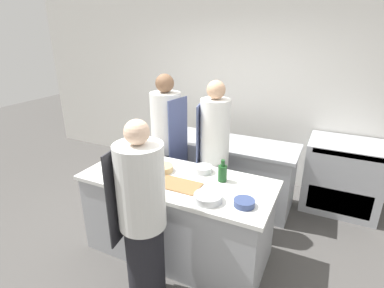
{
  "coord_description": "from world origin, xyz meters",
  "views": [
    {
      "loc": [
        1.32,
        -2.34,
        2.31
      ],
      "look_at": [
        0.0,
        0.35,
        1.14
      ],
      "focal_mm": 28.0,
      "sensor_mm": 36.0,
      "label": 1
    }
  ],
  "objects_px": {
    "bottle_wine": "(106,173)",
    "bowl_prep_small": "(208,198)",
    "bowl_ceramic_blue": "(244,203)",
    "chef_at_pass_far": "(214,158)",
    "cup": "(151,158)",
    "bowl_mixing_large": "(203,169)",
    "bottle_vinegar": "(223,173)",
    "bowl_wooden_salad": "(162,168)",
    "chef_at_stove": "(167,145)",
    "chef_at_prep_near": "(142,218)",
    "oven_range": "(342,176)",
    "bottle_olive_oil": "(141,153)"
  },
  "relations": [
    {
      "from": "bowl_prep_small",
      "to": "chef_at_pass_far",
      "type": "bearing_deg",
      "value": 108.84
    },
    {
      "from": "cup",
      "to": "bowl_wooden_salad",
      "type": "bearing_deg",
      "value": -33.38
    },
    {
      "from": "cup",
      "to": "chef_at_pass_far",
      "type": "bearing_deg",
      "value": 27.39
    },
    {
      "from": "bottle_wine",
      "to": "bowl_mixing_large",
      "type": "height_order",
      "value": "bottle_wine"
    },
    {
      "from": "bowl_prep_small",
      "to": "bowl_ceramic_blue",
      "type": "xyz_separation_m",
      "value": [
        0.31,
        0.07,
        -0.0
      ]
    },
    {
      "from": "chef_at_pass_far",
      "to": "bowl_mixing_large",
      "type": "height_order",
      "value": "chef_at_pass_far"
    },
    {
      "from": "bottle_wine",
      "to": "bowl_wooden_salad",
      "type": "relative_size",
      "value": 0.92
    },
    {
      "from": "bowl_mixing_large",
      "to": "bowl_wooden_salad",
      "type": "height_order",
      "value": "bowl_mixing_large"
    },
    {
      "from": "bottle_vinegar",
      "to": "bowl_wooden_salad",
      "type": "relative_size",
      "value": 0.98
    },
    {
      "from": "bowl_prep_small",
      "to": "bowl_wooden_salad",
      "type": "bearing_deg",
      "value": 153.61
    },
    {
      "from": "bottle_olive_oil",
      "to": "bottle_wine",
      "type": "height_order",
      "value": "bottle_olive_oil"
    },
    {
      "from": "oven_range",
      "to": "bottle_olive_oil",
      "type": "bearing_deg",
      "value": -142.59
    },
    {
      "from": "chef_at_stove",
      "to": "bowl_wooden_salad",
      "type": "bearing_deg",
      "value": 36.91
    },
    {
      "from": "bowl_mixing_large",
      "to": "bowl_prep_small",
      "type": "xyz_separation_m",
      "value": [
        0.27,
        -0.5,
        0.0
      ]
    },
    {
      "from": "bottle_wine",
      "to": "bowl_mixing_large",
      "type": "relative_size",
      "value": 1.07
    },
    {
      "from": "bowl_mixing_large",
      "to": "bottle_wine",
      "type": "bearing_deg",
      "value": -143.24
    },
    {
      "from": "bottle_wine",
      "to": "bowl_wooden_salad",
      "type": "bearing_deg",
      "value": 47.46
    },
    {
      "from": "chef_at_prep_near",
      "to": "bottle_vinegar",
      "type": "bearing_deg",
      "value": -34.9
    },
    {
      "from": "bowl_ceramic_blue",
      "to": "bowl_wooden_salad",
      "type": "xyz_separation_m",
      "value": [
        -0.97,
        0.26,
        0.0
      ]
    },
    {
      "from": "oven_range",
      "to": "bottle_vinegar",
      "type": "relative_size",
      "value": 4.16
    },
    {
      "from": "bowl_mixing_large",
      "to": "bowl_prep_small",
      "type": "relative_size",
      "value": 0.79
    },
    {
      "from": "bottle_vinegar",
      "to": "bowl_mixing_large",
      "type": "distance_m",
      "value": 0.27
    },
    {
      "from": "bowl_ceramic_blue",
      "to": "bowl_wooden_salad",
      "type": "bearing_deg",
      "value": 164.84
    },
    {
      "from": "oven_range",
      "to": "cup",
      "type": "distance_m",
      "value": 2.55
    },
    {
      "from": "bowl_prep_small",
      "to": "bowl_mixing_large",
      "type": "bearing_deg",
      "value": 118.41
    },
    {
      "from": "bowl_ceramic_blue",
      "to": "chef_at_prep_near",
      "type": "bearing_deg",
      "value": -146.88
    },
    {
      "from": "chef_at_prep_near",
      "to": "bottle_vinegar",
      "type": "height_order",
      "value": "chef_at_prep_near"
    },
    {
      "from": "oven_range",
      "to": "bottle_wine",
      "type": "height_order",
      "value": "bottle_wine"
    },
    {
      "from": "bowl_wooden_salad",
      "to": "cup",
      "type": "distance_m",
      "value": 0.31
    },
    {
      "from": "bottle_olive_oil",
      "to": "bowl_prep_small",
      "type": "bearing_deg",
      "value": -21.96
    },
    {
      "from": "bottle_wine",
      "to": "bowl_prep_small",
      "type": "relative_size",
      "value": 0.85
    },
    {
      "from": "bowl_ceramic_blue",
      "to": "bowl_mixing_large",
      "type": "bearing_deg",
      "value": 143.26
    },
    {
      "from": "bowl_mixing_large",
      "to": "bowl_wooden_salad",
      "type": "distance_m",
      "value": 0.43
    },
    {
      "from": "bottle_wine",
      "to": "bowl_wooden_salad",
      "type": "height_order",
      "value": "bottle_wine"
    },
    {
      "from": "bowl_mixing_large",
      "to": "cup",
      "type": "height_order",
      "value": "cup"
    },
    {
      "from": "bowl_mixing_large",
      "to": "bowl_ceramic_blue",
      "type": "height_order",
      "value": "bowl_mixing_large"
    },
    {
      "from": "bowl_prep_small",
      "to": "cup",
      "type": "relative_size",
      "value": 2.51
    },
    {
      "from": "bowl_prep_small",
      "to": "bowl_ceramic_blue",
      "type": "distance_m",
      "value": 0.31
    },
    {
      "from": "chef_at_prep_near",
      "to": "bottle_vinegar",
      "type": "relative_size",
      "value": 7.47
    },
    {
      "from": "bottle_olive_oil",
      "to": "bowl_prep_small",
      "type": "relative_size",
      "value": 1.22
    },
    {
      "from": "chef_at_pass_far",
      "to": "cup",
      "type": "xyz_separation_m",
      "value": [
        -0.64,
        -0.33,
        0.02
      ]
    },
    {
      "from": "bottle_olive_oil",
      "to": "bowl_ceramic_blue",
      "type": "relative_size",
      "value": 1.69
    },
    {
      "from": "chef_at_prep_near",
      "to": "cup",
      "type": "distance_m",
      "value": 1.04
    },
    {
      "from": "bottle_vinegar",
      "to": "bowl_wooden_salad",
      "type": "bearing_deg",
      "value": -173.75
    },
    {
      "from": "chef_at_stove",
      "to": "bowl_wooden_salad",
      "type": "height_order",
      "value": "chef_at_stove"
    },
    {
      "from": "bowl_wooden_salad",
      "to": "bowl_ceramic_blue",
      "type": "bearing_deg",
      "value": -15.16
    },
    {
      "from": "bowl_prep_small",
      "to": "bottle_wine",
      "type": "bearing_deg",
      "value": -175.03
    },
    {
      "from": "oven_range",
      "to": "bowl_wooden_salad",
      "type": "distance_m",
      "value": 2.46
    },
    {
      "from": "chef_at_pass_far",
      "to": "bottle_olive_oil",
      "type": "height_order",
      "value": "chef_at_pass_far"
    },
    {
      "from": "chef_at_pass_far",
      "to": "cup",
      "type": "height_order",
      "value": "chef_at_pass_far"
    }
  ]
}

